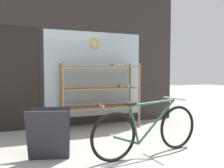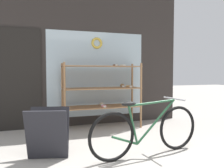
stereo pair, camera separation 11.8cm
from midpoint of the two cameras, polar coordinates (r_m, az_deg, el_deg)
storefront_facade at (r=5.00m, az=-6.21°, el=8.91°), size 4.43×0.13×3.52m
display_case at (r=4.67m, az=-1.61°, el=-1.18°), size 1.65×0.53×1.39m
bicycle at (r=3.24m, az=10.15°, el=-11.82°), size 1.78×0.46×0.81m
sandwich_board at (r=3.18m, az=-15.35°, el=-12.33°), size 0.62×0.50×0.69m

